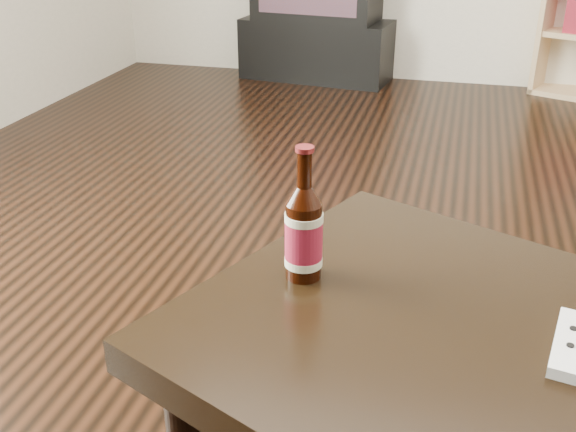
# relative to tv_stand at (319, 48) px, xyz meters

# --- Properties ---
(floor) EXTENTS (5.00, 6.00, 0.01)m
(floor) POSITION_rel_tv_stand_xyz_m (1.09, -2.91, -0.20)
(floor) COLOR black
(floor) RESTS_ON ground
(tv_stand) EXTENTS (1.03, 0.61, 0.39)m
(tv_stand) POSITION_rel_tv_stand_xyz_m (0.00, 0.00, 0.00)
(tv_stand) COLOR black
(tv_stand) RESTS_ON floor
(beer_bottle) EXTENTS (0.08, 0.08, 0.26)m
(beer_bottle) POSITION_rel_tv_stand_xyz_m (0.72, -3.44, 0.39)
(beer_bottle) COLOR black
(beer_bottle) RESTS_ON coffee_table
(remote) EXTENTS (0.08, 0.19, 0.02)m
(remote) POSITION_rel_tv_stand_xyz_m (1.18, -3.55, 0.31)
(remote) COLOR silver
(remote) RESTS_ON coffee_table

